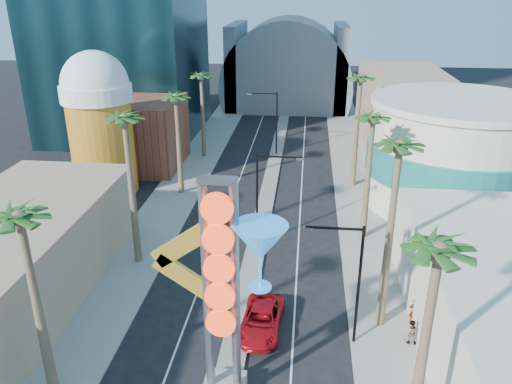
{
  "coord_description": "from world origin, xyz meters",
  "views": [
    {
      "loc": [
        3.83,
        -17.13,
        20.43
      ],
      "look_at": [
        0.09,
        18.3,
        5.44
      ],
      "focal_mm": 35.0,
      "sensor_mm": 36.0,
      "label": 1
    }
  ],
  "objects_px": {
    "pedestrian_a": "(414,311)",
    "pedestrian_b": "(411,332)",
    "red_pickup": "(262,320)",
    "neon_sign": "(237,280)"
  },
  "relations": [
    {
      "from": "neon_sign",
      "to": "red_pickup",
      "type": "xyz_separation_m",
      "value": [
        0.64,
        5.74,
        -6.56
      ]
    },
    {
      "from": "neon_sign",
      "to": "pedestrian_b",
      "type": "distance_m",
      "value": 12.78
    },
    {
      "from": "neon_sign",
      "to": "pedestrian_b",
      "type": "height_order",
      "value": "neon_sign"
    },
    {
      "from": "neon_sign",
      "to": "pedestrian_a",
      "type": "xyz_separation_m",
      "value": [
        10.29,
        7.13,
        -6.2
      ]
    },
    {
      "from": "red_pickup",
      "to": "pedestrian_a",
      "type": "height_order",
      "value": "pedestrian_a"
    },
    {
      "from": "neon_sign",
      "to": "pedestrian_a",
      "type": "distance_m",
      "value": 13.97
    },
    {
      "from": "pedestrian_b",
      "to": "neon_sign",
      "type": "bearing_deg",
      "value": 33.78
    },
    {
      "from": "pedestrian_a",
      "to": "pedestrian_b",
      "type": "bearing_deg",
      "value": 76.69
    },
    {
      "from": "red_pickup",
      "to": "pedestrian_b",
      "type": "xyz_separation_m",
      "value": [
        9.13,
        -0.49,
        0.21
      ]
    },
    {
      "from": "neon_sign",
      "to": "red_pickup",
      "type": "bearing_deg",
      "value": 83.61
    }
  ]
}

